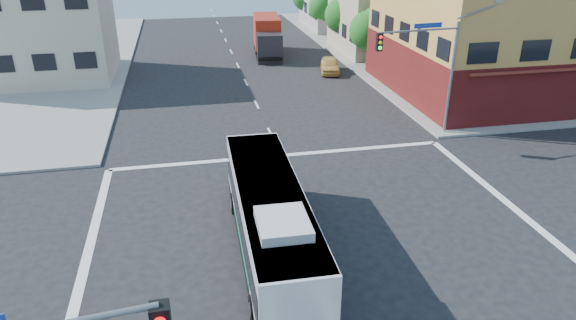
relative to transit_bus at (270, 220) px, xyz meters
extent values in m
plane|color=black|center=(2.29, 0.07, -1.64)|extent=(120.00, 120.00, 0.00)
cube|color=gray|center=(37.29, 35.07, -1.56)|extent=(50.00, 50.00, 0.15)
cube|color=gold|center=(22.29, 18.57, 5.36)|extent=(18.00, 15.00, 14.00)
cube|color=#551513|center=(22.29, 18.57, 0.36)|extent=(18.09, 15.08, 4.00)
cube|color=maroon|center=(22.29, 11.47, 1.96)|extent=(16.00, 1.60, 0.51)
cube|color=tan|center=(19.29, 34.07, 2.86)|extent=(12.00, 10.00, 9.00)
cube|color=#BFB89E|center=(-14.71, 30.07, 2.36)|extent=(12.00, 10.00, 8.00)
cylinder|color=slate|center=(13.09, 10.87, 1.86)|extent=(0.18, 0.18, 7.00)
cylinder|color=slate|center=(10.59, 10.62, 4.96)|extent=(5.01, 0.62, 0.12)
cube|color=black|center=(8.09, 10.37, 4.46)|extent=(0.32, 0.30, 1.00)
sphere|color=#FF0C0C|center=(8.09, 10.20, 4.76)|extent=(0.20, 0.20, 0.20)
sphere|color=yellow|center=(8.09, 10.20, 4.46)|extent=(0.20, 0.20, 0.20)
sphere|color=#19FF33|center=(8.09, 10.20, 4.16)|extent=(0.20, 0.20, 0.20)
cube|color=navy|center=(11.09, 10.67, 5.21)|extent=(1.80, 0.22, 0.28)
cube|color=gray|center=(15.59, 11.12, 6.36)|extent=(0.50, 0.22, 0.14)
cylinder|color=#331E12|center=(14.09, 28.07, -0.68)|extent=(0.28, 0.28, 1.92)
sphere|color=#1C5719|center=(14.09, 28.07, 1.73)|extent=(3.60, 3.60, 3.60)
sphere|color=#1C5719|center=(14.49, 27.77, 2.63)|extent=(2.52, 2.52, 2.52)
cylinder|color=#331E12|center=(14.09, 36.07, -0.64)|extent=(0.28, 0.28, 1.99)
sphere|color=#1C5719|center=(14.09, 36.07, 1.88)|extent=(3.80, 3.80, 3.80)
sphere|color=#1C5719|center=(14.49, 35.77, 2.83)|extent=(2.66, 2.66, 2.66)
cylinder|color=#331E12|center=(14.09, 44.07, -0.69)|extent=(0.28, 0.28, 1.89)
sphere|color=#1C5719|center=(14.09, 44.07, 1.61)|extent=(3.40, 3.40, 3.40)
sphere|color=#1C5719|center=(14.49, 43.77, 2.46)|extent=(2.38, 2.38, 2.38)
cylinder|color=#331E12|center=(14.09, 52.07, -0.62)|extent=(0.28, 0.28, 2.03)
cube|color=black|center=(0.00, 0.02, -1.12)|extent=(2.64, 11.37, 0.42)
cube|color=silver|center=(0.00, 0.02, 0.03)|extent=(2.63, 11.34, 2.68)
cube|color=black|center=(0.00, 0.02, 0.20)|extent=(2.67, 11.01, 1.18)
cube|color=black|center=(0.11, 5.61, 0.10)|extent=(2.21, 0.10, 1.27)
cube|color=#E5590C|center=(0.11, 5.64, 1.04)|extent=(1.80, 0.08, 0.26)
cube|color=silver|center=(0.00, 0.02, 1.32)|extent=(2.57, 11.12, 0.11)
cube|color=silver|center=(-0.06, -2.80, 1.54)|extent=(1.72, 2.10, 0.34)
cube|color=#0D7B48|center=(-1.22, -0.43, -0.65)|extent=(0.12, 5.18, 0.26)
cube|color=#0D7B48|center=(1.20, -0.48, -0.65)|extent=(0.12, 5.18, 0.26)
cylinder|color=black|center=(-1.05, 3.66, -1.15)|extent=(0.30, 0.98, 0.98)
cylinder|color=#99999E|center=(-1.18, 3.66, -1.15)|extent=(0.05, 0.49, 0.49)
cylinder|color=black|center=(1.20, 3.61, -1.15)|extent=(0.30, 0.98, 0.98)
cylinder|color=#99999E|center=(1.33, 3.61, -1.15)|extent=(0.05, 0.49, 0.49)
cylinder|color=black|center=(-1.20, -3.57, -1.15)|extent=(0.30, 0.98, 0.98)
cylinder|color=#99999E|center=(-1.33, -3.57, -1.15)|extent=(0.05, 0.49, 0.49)
cylinder|color=black|center=(1.05, -3.62, -1.15)|extent=(0.30, 0.98, 0.98)
cylinder|color=#99999E|center=(1.18, -3.62, -1.15)|extent=(0.05, 0.49, 0.49)
cube|color=#242327|center=(5.50, 31.80, -0.29)|extent=(2.61, 2.52, 2.70)
cube|color=black|center=(5.40, 30.82, 0.13)|extent=(2.18, 0.31, 1.04)
cube|color=#A42412|center=(5.91, 35.73, 0.54)|extent=(3.08, 6.05, 3.12)
cube|color=black|center=(5.78, 34.49, -1.07)|extent=(3.13, 8.51, 0.31)
cylinder|color=black|center=(4.44, 32.12, -1.12)|extent=(0.40, 1.06, 1.04)
cylinder|color=black|center=(6.61, 31.90, -1.12)|extent=(0.40, 1.06, 1.04)
cylinder|color=black|center=(4.75, 35.12, -1.12)|extent=(0.40, 1.06, 1.04)
cylinder|color=black|center=(6.92, 34.89, -1.12)|extent=(0.40, 1.06, 1.04)
cylinder|color=black|center=(5.01, 37.70, -1.12)|extent=(0.40, 1.06, 1.04)
cylinder|color=black|center=(7.19, 37.48, -1.12)|extent=(0.40, 1.06, 1.04)
imported|color=#DBAC50|center=(10.11, 26.73, -0.95)|extent=(2.54, 4.32, 1.38)
camera|label=1|loc=(-2.82, -16.87, 10.36)|focal=32.00mm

